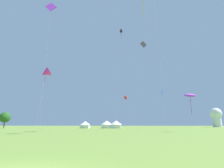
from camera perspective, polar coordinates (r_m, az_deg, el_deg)
kite_blue_diamond at (r=56.78m, az=15.99°, el=-2.80°), size 0.88×3.39×12.23m
kite_purple_diamond at (r=53.79m, az=-19.17°, el=22.28°), size 2.98×1.34×33.73m
kite_black_box at (r=68.07m, az=2.95°, el=16.66°), size 2.89×1.52×36.16m
kite_red_diamond at (r=58.75m, az=4.43°, el=-4.59°), size 2.34×1.35×10.98m
kite_black_diamond at (r=72.18m, az=10.12°, el=12.33°), size 3.73×2.03×33.93m
kite_magenta_delta at (r=37.58m, az=-20.76°, el=3.35°), size 2.83×3.47×12.68m
kite_purple_parafoil at (r=42.79m, az=23.95°, el=-3.38°), size 3.24×2.19×8.38m
festival_tent_left at (r=74.63m, az=-8.68°, el=-12.78°), size 4.31×4.31×2.80m
festival_tent_center at (r=73.01m, az=-1.72°, el=-12.81°), size 4.68×4.68×3.04m
festival_tent_right at (r=72.64m, az=1.33°, el=-12.81°), size 4.70×4.70×3.05m
observatory_dome at (r=118.63m, az=30.71°, el=-9.00°), size 6.40×6.40×10.80m
tree_distant_left at (r=86.76m, az=-31.34°, el=-9.20°), size 4.35×4.35×6.59m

